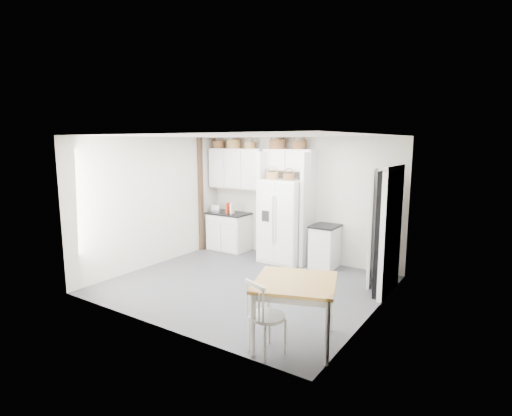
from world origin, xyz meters
The scene contains 29 objects.
floor centered at (0.00, 0.00, 0.00)m, with size 4.50×4.50×0.00m, color #414149.
ceiling centered at (0.00, 0.00, 2.60)m, with size 4.50×4.50×0.00m, color white.
wall_back centered at (0.00, 2.00, 1.30)m, with size 4.50×4.50×0.00m, color beige.
wall_left centered at (-2.25, 0.00, 1.30)m, with size 4.00×4.00×0.00m, color beige.
wall_right centered at (2.25, 0.00, 1.30)m, with size 4.00×4.00×0.00m, color beige.
refrigerator centered at (-0.15, 1.60, 0.87)m, with size 0.90×0.72×1.74m, color white.
base_cab_left centered at (-1.67, 1.70, 0.42)m, with size 0.91×0.58×0.84m, color silver.
base_cab_right centered at (0.75, 1.70, 0.41)m, with size 0.47×0.56×0.82m, color silver.
dining_table centered at (1.70, -1.37, 0.41)m, with size 0.98×0.98×0.81m, color #A6742E.
windsor_chair centered at (1.54, -1.75, 0.45)m, with size 0.44×0.40×0.90m, color silver.
counter_left centered at (-1.67, 1.70, 0.86)m, with size 0.95×0.61×0.04m, color black.
counter_right centered at (0.75, 1.70, 0.84)m, with size 0.51×0.60×0.04m, color black.
toaster centered at (-2.02, 1.66, 0.97)m, with size 0.24×0.14×0.17m, color silver.
cookbook_red centered at (-1.62, 1.62, 1.00)m, with size 0.03×0.16×0.24m, color red.
cookbook_cream centered at (-1.50, 1.62, 1.01)m, with size 0.04×0.16×0.25m, color #F2E0C4.
basket_upper_a centered at (-2.04, 1.83, 2.43)m, with size 0.29×0.29×0.17m, color brown.
basket_upper_b centered at (-1.60, 1.83, 2.45)m, with size 0.34×0.34×0.20m, color olive.
basket_upper_c centered at (-1.16, 1.83, 2.42)m, with size 0.25×0.25×0.14m, color olive.
basket_bridge_a centered at (-0.44, 1.83, 2.45)m, with size 0.36×0.36×0.20m, color brown.
basket_bridge_b centered at (0.07, 1.83, 2.44)m, with size 0.30×0.30×0.17m, color brown.
basket_fridge_a centered at (-0.37, 1.50, 1.81)m, with size 0.27×0.27×0.14m, color olive.
basket_fridge_b centered at (0.01, 1.50, 1.80)m, with size 0.24×0.24×0.13m, color brown.
upper_cabinet centered at (-1.50, 1.83, 1.90)m, with size 1.40×0.34×0.90m, color silver.
bridge_cabinet centered at (-0.15, 1.83, 2.12)m, with size 1.12×0.34×0.45m, color silver.
fridge_panel_left centered at (-0.66, 1.70, 1.15)m, with size 0.08×0.60×2.30m, color silver.
fridge_panel_right centered at (0.36, 1.70, 1.15)m, with size 0.08×0.60×2.30m, color silver.
trim_post centered at (-2.20, 1.35, 1.30)m, with size 0.09×0.09×2.60m, color #392717.
doorway_void centered at (2.16, 1.00, 1.02)m, with size 0.18×0.85×2.05m, color black.
door_slab centered at (1.80, 1.33, 1.02)m, with size 0.80×0.04×2.05m, color white.
Camera 1 is at (3.88, -5.54, 2.49)m, focal length 28.00 mm.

